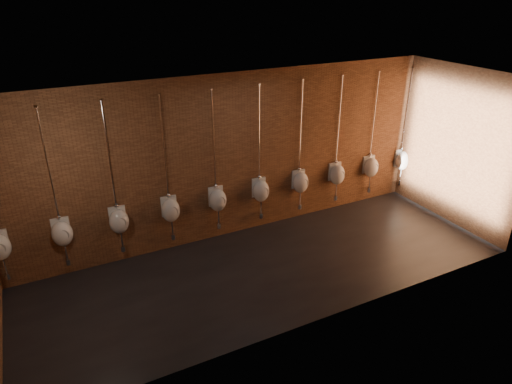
# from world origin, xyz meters

# --- Properties ---
(ground) EXTENTS (8.50, 8.50, 0.00)m
(ground) POSITION_xyz_m (0.00, 0.00, 0.00)
(ground) COLOR black
(ground) RESTS_ON ground
(room_shell) EXTENTS (8.54, 3.04, 3.22)m
(room_shell) POSITION_xyz_m (0.00, 0.00, 2.01)
(room_shell) COLOR black
(room_shell) RESTS_ON ground
(urinal_1) EXTENTS (0.37, 0.33, 2.71)m
(urinal_1) POSITION_xyz_m (-3.19, 1.38, 0.87)
(urinal_1) COLOR silver
(urinal_1) RESTS_ON ground
(urinal_2) EXTENTS (0.37, 0.33, 2.71)m
(urinal_2) POSITION_xyz_m (-2.26, 1.38, 0.87)
(urinal_2) COLOR silver
(urinal_2) RESTS_ON ground
(urinal_3) EXTENTS (0.37, 0.33, 2.71)m
(urinal_3) POSITION_xyz_m (-1.33, 1.38, 0.87)
(urinal_3) COLOR silver
(urinal_3) RESTS_ON ground
(urinal_4) EXTENTS (0.37, 0.33, 2.71)m
(urinal_4) POSITION_xyz_m (-0.41, 1.38, 0.87)
(urinal_4) COLOR silver
(urinal_4) RESTS_ON ground
(urinal_5) EXTENTS (0.37, 0.33, 2.71)m
(urinal_5) POSITION_xyz_m (0.52, 1.38, 0.87)
(urinal_5) COLOR silver
(urinal_5) RESTS_ON ground
(urinal_6) EXTENTS (0.37, 0.33, 2.71)m
(urinal_6) POSITION_xyz_m (1.45, 1.38, 0.87)
(urinal_6) COLOR silver
(urinal_6) RESTS_ON ground
(urinal_7) EXTENTS (0.37, 0.33, 2.71)m
(urinal_7) POSITION_xyz_m (2.37, 1.38, 0.87)
(urinal_7) COLOR silver
(urinal_7) RESTS_ON ground
(urinal_8) EXTENTS (0.37, 0.33, 2.71)m
(urinal_8) POSITION_xyz_m (3.30, 1.38, 0.87)
(urinal_8) COLOR silver
(urinal_8) RESTS_ON ground
(urinal_9) EXTENTS (0.37, 0.33, 2.71)m
(urinal_9) POSITION_xyz_m (4.23, 1.38, 0.87)
(urinal_9) COLOR silver
(urinal_9) RESTS_ON ground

